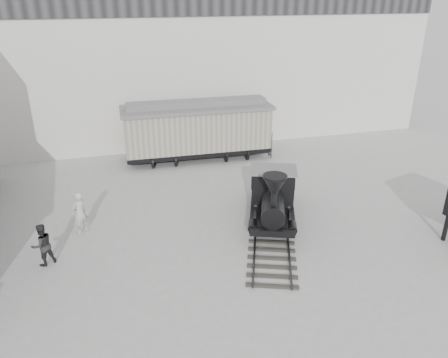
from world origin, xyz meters
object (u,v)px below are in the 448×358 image
object	(u,v)px
boxcar	(197,129)
visitor_a	(80,213)
visitor_b	(42,245)
locomotive	(272,199)

from	to	relation	value
boxcar	visitor_a	bearing A→B (deg)	-130.58
visitor_a	visitor_b	world-z (taller)	visitor_a
visitor_b	visitor_a	bearing A→B (deg)	-151.99
locomotive	visitor_b	world-z (taller)	locomotive
locomotive	boxcar	bearing A→B (deg)	120.41
boxcar	visitor_a	world-z (taller)	boxcar
visitor_a	locomotive	bearing A→B (deg)	131.70
locomotive	boxcar	world-z (taller)	boxcar
boxcar	visitor_a	xyz separation A→B (m)	(-6.58, -7.28, -0.96)
visitor_a	visitor_b	size ratio (longest dim) A/B	1.11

